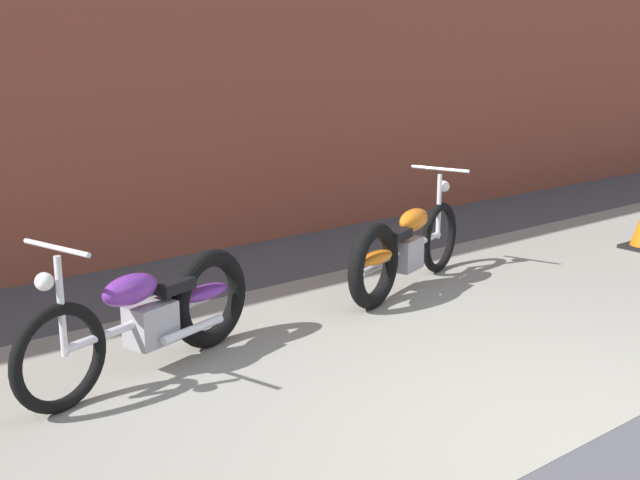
% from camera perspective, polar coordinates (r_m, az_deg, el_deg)
% --- Properties ---
extents(ground_plane, '(80.00, 80.00, 0.00)m').
position_cam_1_polar(ground_plane, '(4.76, 17.92, -13.91)').
color(ground_plane, '#47474C').
extents(sidewalk_slab, '(36.00, 3.50, 0.01)m').
position_cam_1_polar(sidewalk_slab, '(5.79, 3.31, -8.06)').
color(sidewalk_slab, gray).
rests_on(sidewalk_slab, ground).
extents(motorcycle_purple, '(1.96, 0.79, 1.03)m').
position_cam_1_polar(motorcycle_purple, '(5.52, -11.37, -5.08)').
color(motorcycle_purple, black).
rests_on(motorcycle_purple, ground).
extents(motorcycle_orange, '(1.93, 0.86, 1.03)m').
position_cam_1_polar(motorcycle_orange, '(7.06, 5.78, -0.67)').
color(motorcycle_orange, black).
rests_on(motorcycle_orange, ground).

